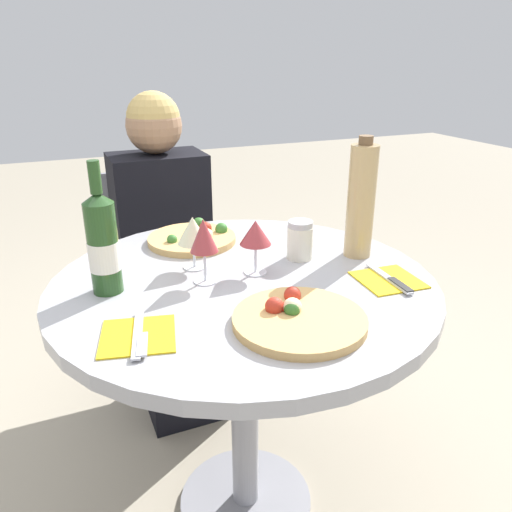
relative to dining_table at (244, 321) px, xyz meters
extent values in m
plane|color=#9E937F|center=(0.00, 0.00, -0.65)|extent=(12.00, 12.00, 0.00)
cylinder|color=gray|center=(0.00, 0.00, -0.64)|extent=(0.41, 0.41, 0.02)
cylinder|color=gray|center=(0.00, 0.00, -0.27)|extent=(0.08, 0.08, 0.72)
cylinder|color=#9E9EA3|center=(0.00, 0.00, 0.11)|extent=(0.98, 0.98, 0.04)
cylinder|color=slate|center=(-0.05, 0.73, -0.64)|extent=(0.35, 0.35, 0.01)
cylinder|color=slate|center=(-0.05, 0.73, -0.44)|extent=(0.06, 0.06, 0.42)
cube|color=slate|center=(-0.05, 0.73, -0.21)|extent=(0.39, 0.39, 0.03)
cube|color=slate|center=(-0.05, 0.92, 0.02)|extent=(0.39, 0.02, 0.42)
cube|color=black|center=(-0.05, 0.56, -0.42)|extent=(0.29, 0.35, 0.45)
cube|color=black|center=(-0.05, 0.73, 0.06)|extent=(0.34, 0.23, 0.52)
sphere|color=#997051|center=(-0.05, 0.73, 0.42)|extent=(0.20, 0.20, 0.20)
sphere|color=tan|center=(-0.05, 0.73, 0.45)|extent=(0.19, 0.19, 0.19)
cylinder|color=tan|center=(0.02, -0.26, 0.14)|extent=(0.29, 0.29, 0.02)
sphere|color=#B22D1E|center=(0.05, -0.18, 0.15)|extent=(0.04, 0.04, 0.04)
sphere|color=beige|center=(0.02, -0.23, 0.15)|extent=(0.04, 0.04, 0.04)
sphere|color=#B22D1E|center=(-0.01, -0.22, 0.15)|extent=(0.04, 0.04, 0.04)
sphere|color=#B22D1E|center=(0.01, -0.23, 0.15)|extent=(0.03, 0.03, 0.03)
sphere|color=#336B28|center=(0.02, -0.24, 0.15)|extent=(0.04, 0.04, 0.04)
cylinder|color=tan|center=(-0.05, 0.31, 0.14)|extent=(0.27, 0.27, 0.02)
sphere|color=#336B28|center=(0.00, 0.39, 0.15)|extent=(0.04, 0.04, 0.04)
sphere|color=#336B28|center=(-0.11, 0.29, 0.15)|extent=(0.03, 0.03, 0.03)
sphere|color=#336B28|center=(0.05, 0.31, 0.15)|extent=(0.04, 0.04, 0.04)
sphere|color=#B22D1E|center=(0.01, 0.34, 0.15)|extent=(0.04, 0.04, 0.04)
sphere|color=beige|center=(-0.01, 0.28, 0.15)|extent=(0.04, 0.04, 0.04)
cylinder|color=#23471E|center=(-0.33, 0.06, 0.24)|extent=(0.07, 0.07, 0.22)
cone|color=#23471E|center=(-0.33, 0.06, 0.36)|extent=(0.07, 0.07, 0.03)
cylinder|color=#23471E|center=(-0.33, 0.06, 0.41)|extent=(0.03, 0.03, 0.08)
cylinder|color=silver|center=(-0.33, 0.06, 0.22)|extent=(0.07, 0.07, 0.07)
cylinder|color=tan|center=(0.36, 0.03, 0.28)|extent=(0.08, 0.08, 0.31)
cylinder|color=brown|center=(0.36, 0.03, 0.45)|extent=(0.04, 0.04, 0.02)
cylinder|color=silver|center=(0.20, 0.07, 0.17)|extent=(0.07, 0.07, 0.09)
cylinder|color=#B2B2B7|center=(0.20, 0.07, 0.23)|extent=(0.07, 0.07, 0.02)
cylinder|color=silver|center=(0.04, 0.02, 0.13)|extent=(0.06, 0.06, 0.00)
cylinder|color=silver|center=(0.04, 0.02, 0.17)|extent=(0.01, 0.01, 0.08)
cone|color=#9E383D|center=(0.04, 0.02, 0.24)|extent=(0.08, 0.08, 0.06)
cylinder|color=silver|center=(-0.09, 0.02, 0.13)|extent=(0.06, 0.06, 0.00)
cylinder|color=silver|center=(-0.09, 0.02, 0.17)|extent=(0.01, 0.01, 0.08)
cone|color=#9E383D|center=(-0.09, 0.02, 0.25)|extent=(0.07, 0.07, 0.08)
cylinder|color=silver|center=(-0.09, 0.12, 0.13)|extent=(0.06, 0.06, 0.00)
cylinder|color=silver|center=(-0.09, 0.12, 0.16)|extent=(0.01, 0.01, 0.07)
cone|color=beige|center=(-0.09, 0.12, 0.23)|extent=(0.08, 0.08, 0.07)
cube|color=gold|center=(-0.30, -0.18, 0.13)|extent=(0.18, 0.18, 0.00)
cube|color=silver|center=(-0.30, -0.18, 0.13)|extent=(0.06, 0.19, 0.00)
cube|color=silver|center=(-0.30, -0.22, 0.13)|extent=(0.04, 0.09, 0.00)
cube|color=gold|center=(0.34, -0.15, 0.13)|extent=(0.16, 0.16, 0.00)
cube|color=silver|center=(0.34, -0.15, 0.13)|extent=(0.03, 0.19, 0.00)
cube|color=black|center=(0.34, -0.20, 0.13)|extent=(0.03, 0.09, 0.00)
camera|label=1|loc=(-0.43, -1.08, 0.66)|focal=35.00mm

